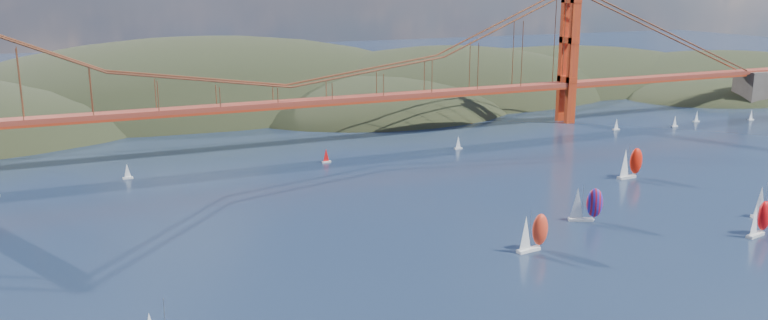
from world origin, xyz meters
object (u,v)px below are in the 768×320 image
(racer_0, at_px, (533,232))
(racer_rwb, at_px, (585,204))
(racer_3, at_px, (630,162))
(racer_2, at_px, (768,201))
(racer_1, at_px, (759,218))

(racer_0, distance_m, racer_rwb, 27.13)
(racer_3, bearing_deg, racer_2, -88.49)
(racer_1, xyz_separation_m, racer_rwb, (-30.11, 25.39, 0.15))
(racer_0, bearing_deg, racer_1, -20.53)
(racer_1, xyz_separation_m, racer_3, (8.87, 53.34, 0.46))
(racer_1, distance_m, racer_3, 54.07)
(racer_1, bearing_deg, racer_0, 153.80)
(racer_2, bearing_deg, racer_rwb, 175.59)
(racer_0, height_order, racer_rwb, racer_rwb)
(racer_0, xyz_separation_m, racer_rwb, (24.22, 12.24, 0.10))
(racer_1, height_order, racer_2, racer_1)
(racer_3, distance_m, racer_rwb, 47.96)
(racer_0, distance_m, racer_1, 55.90)
(racer_2, height_order, racer_rwb, racer_rwb)
(racer_0, distance_m, racer_2, 68.22)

